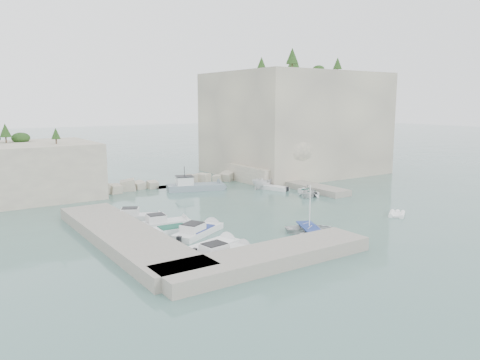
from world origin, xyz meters
TOP-DOWN VIEW (x-y plane):
  - ground at (0.00, 0.00)m, footprint 400.00×400.00m
  - cliff_east at (23.00, 23.00)m, footprint 26.00×22.00m
  - cliff_terrace at (13.00, 18.00)m, footprint 8.00×10.00m
  - outcrop_west at (-20.00, 25.00)m, footprint 16.00×14.00m
  - quay_west at (-17.00, -1.00)m, footprint 5.00×24.00m
  - quay_south at (-10.00, -12.50)m, footprint 18.00×4.00m
  - ledge_east at (13.50, 10.00)m, footprint 3.00×16.00m
  - breakwater at (-1.00, 22.00)m, footprint 28.00×3.00m
  - motorboat_a at (-12.94, 6.02)m, footprint 5.88×4.20m
  - motorboat_b at (-11.79, 2.07)m, footprint 5.88×2.57m
  - motorboat_c at (-12.08, -0.53)m, footprint 5.18×2.21m
  - motorboat_d at (-10.43, -2.46)m, footprint 6.77×4.92m
  - motorboat_e at (-11.49, -7.03)m, footprint 5.29×3.35m
  - motorboat_f at (-11.96, -9.14)m, footprint 6.40×2.70m
  - rowboat at (-1.24, -7.54)m, footprint 5.44×4.83m
  - inflatable_dinghy at (10.93, -8.16)m, footprint 3.10×2.69m
  - tender_east_a at (9.87, 4.78)m, footprint 4.26×3.99m
  - tender_east_b at (11.03, 6.05)m, footprint 2.09×4.00m
  - tender_east_c at (9.44, 11.25)m, footprint 2.77×4.60m
  - tender_east_d at (9.08, 13.27)m, footprint 5.23×3.19m
  - work_boat at (0.16, 17.23)m, footprint 9.03×5.05m
  - rowboat_mast at (-1.24, -7.54)m, footprint 0.10×0.10m
  - vegetation at (17.83, 24.40)m, footprint 53.48×13.88m

SIDE VIEW (x-z plane):
  - ground at x=0.00m, z-range 0.00..0.00m
  - motorboat_a at x=-12.94m, z-range -0.70..0.70m
  - motorboat_b at x=-11.79m, z-range -0.70..0.70m
  - motorboat_c at x=-12.08m, z-range -0.35..0.35m
  - motorboat_d at x=-10.43m, z-range -0.70..0.70m
  - motorboat_e at x=-11.49m, z-range -0.35..0.35m
  - motorboat_f at x=-11.96m, z-range -0.70..0.70m
  - rowboat at x=-1.24m, z-range -0.47..0.47m
  - inflatable_dinghy at x=10.93m, z-range -0.22..0.22m
  - tender_east_a at x=9.87m, z-range -0.90..0.90m
  - tender_east_b at x=11.03m, z-range -0.35..0.35m
  - tender_east_c at x=9.44m, z-range -0.35..0.35m
  - tender_east_d at x=9.08m, z-range -0.95..0.95m
  - work_boat at x=0.16m, z-range -1.10..1.10m
  - ledge_east at x=13.50m, z-range 0.00..0.80m
  - quay_west at x=-17.00m, z-range 0.00..1.10m
  - quay_south at x=-10.00m, z-range 0.00..1.10m
  - breakwater at x=-1.00m, z-range 0.00..1.40m
  - cliff_terrace at x=13.00m, z-range 0.00..2.50m
  - rowboat_mast at x=-1.24m, z-range 0.47..4.67m
  - outcrop_west at x=-20.00m, z-range 0.00..7.00m
  - cliff_east at x=23.00m, z-range 0.00..17.00m
  - vegetation at x=17.83m, z-range 11.23..24.63m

